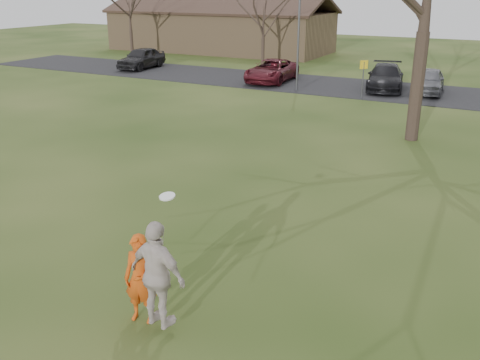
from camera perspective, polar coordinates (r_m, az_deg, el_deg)
name	(u,v)px	position (r m, az deg, el deg)	size (l,w,h in m)	color
ground	(139,322)	(10.36, -10.72, -14.71)	(120.00, 120.00, 0.00)	#1E380F
parking_strip	(410,93)	(32.51, 17.72, 8.90)	(62.00, 6.50, 0.04)	black
player_defender	(141,279)	(9.96, -10.58, -10.36)	(0.63, 0.41, 1.72)	#CA4A10
car_0	(141,58)	(40.68, -10.51, 12.72)	(1.78, 4.44, 1.51)	black
car_2	(272,71)	(34.48, 3.40, 11.60)	(2.29, 4.96, 1.38)	#52131C
car_3	(385,77)	(32.93, 15.30, 10.58)	(2.00, 4.92, 1.43)	black
car_4	(428,81)	(32.51, 19.50, 9.98)	(1.63, 4.05, 1.38)	slate
catching_play	(158,275)	(9.40, -8.77, -10.02)	(1.21, 0.66, 2.44)	beige
building	(220,29)	(51.45, -2.16, 15.81)	(20.60, 8.50, 5.14)	#8C6D4C
lamp_post	(299,20)	(31.27, 6.33, 16.61)	(0.34, 0.34, 6.27)	#47474C
sign_yellow	(363,72)	(29.81, 13.07, 11.18)	(0.35, 0.35, 2.08)	#47474C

